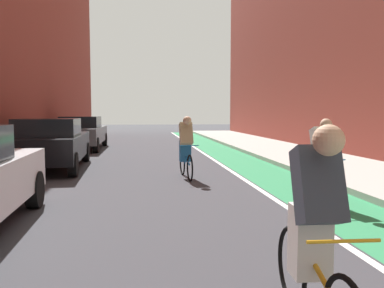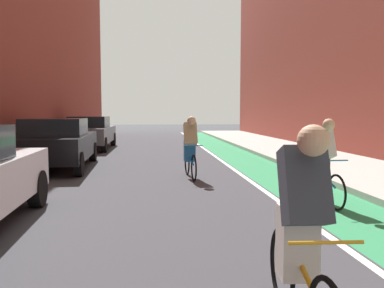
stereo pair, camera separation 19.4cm
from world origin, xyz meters
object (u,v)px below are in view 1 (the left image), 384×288
Objects in this scene: parked_sedan_black at (50,143)px; cyclist_mid at (315,233)px; cyclist_far at (186,147)px; cyclist_trailing at (320,161)px; parked_sedan_gray at (82,132)px.

cyclist_mid is (4.02, -9.51, 0.03)m from parked_sedan_black.
cyclist_mid is at bearing -88.99° from cyclist_far.
cyclist_far is (3.89, -2.13, 0.02)m from parked_sedan_black.
cyclist_far reaches higher than cyclist_trailing.
parked_sedan_black is at bearing 139.11° from cyclist_trailing.
cyclist_mid is 1.02× the size of cyclist_far.
cyclist_far is at bearing 91.01° from cyclist_mid.
parked_sedan_gray is 2.76× the size of cyclist_far.
cyclist_mid reaches higher than cyclist_far.
cyclist_trailing is 3.82m from cyclist_far.
parked_sedan_black is 2.60× the size of cyclist_mid.
parked_sedan_gray is at bearing 117.37° from cyclist_trailing.
parked_sedan_gray is at bearing 90.02° from parked_sedan_black.
cyclist_mid is at bearing -75.89° from parked_sedan_gray.
cyclist_far is (-0.13, 7.38, -0.00)m from cyclist_mid.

